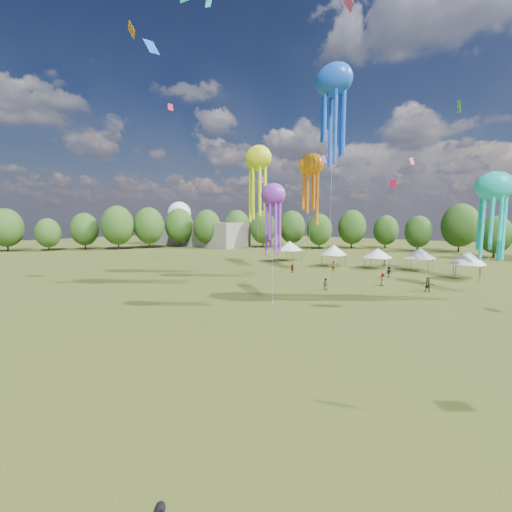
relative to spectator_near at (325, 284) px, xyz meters
The scene contains 9 objects.
ground 31.49m from the spectator_near, 84.81° to the right, with size 300.00×300.00×0.00m, color #384416.
spectator_near is the anchor object (origin of this frame).
spectators_far 15.71m from the spectator_near, 67.62° to the left, with size 34.53×21.92×1.84m.
festival_tents 22.80m from the spectator_near, 96.73° to the left, with size 38.42×9.60×4.36m.
show_kites 22.53m from the spectator_near, 56.18° to the left, with size 45.64×25.47×32.56m.
small_kites 32.55m from the spectator_near, 61.38° to the left, with size 72.35×56.70×44.32m.
treeline 31.71m from the spectator_near, 91.87° to the left, with size 201.57×95.24×13.43m.
hangar 80.28m from the spectator_near, 149.55° to the left, with size 40.00×12.00×8.00m, color gray.
radome 97.53m from the spectator_near, 151.28° to the left, with size 9.00×9.00×16.00m.
Camera 1 is at (15.30, -7.11, 9.14)m, focal length 22.99 mm.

